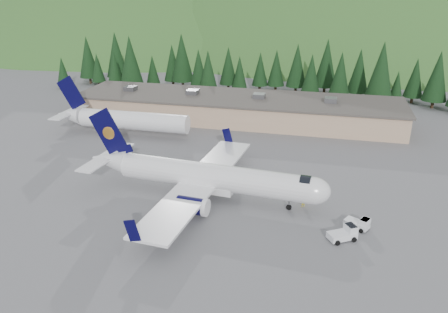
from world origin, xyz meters
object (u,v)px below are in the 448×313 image
at_px(baggage_tug_a, 344,233).
at_px(terminal_building, 236,108).
at_px(second_airliner, 120,119).
at_px(baggage_tug_b, 359,223).
at_px(ramp_worker, 303,201).
at_px(airliner, 207,177).

xyz_separation_m(baggage_tug_a, terminal_building, (-22.72, 44.58, 1.83)).
xyz_separation_m(second_airliner, baggage_tug_b, (44.41, -25.63, -2.62)).
relative_size(baggage_tug_b, ramp_worker, 1.95).
height_order(baggage_tug_b, ramp_worker, ramp_worker).
relative_size(second_airliner, terminal_building, 0.39).
distance_m(terminal_building, ramp_worker, 41.39).
bearing_deg(second_airliner, ramp_worker, -29.97).
bearing_deg(terminal_building, baggage_tug_b, -59.52).
distance_m(baggage_tug_b, terminal_building, 48.34).
xyz_separation_m(second_airliner, baggage_tug_a, (42.63, -28.58, -2.53)).
bearing_deg(baggage_tug_a, second_airliner, 113.85).
xyz_separation_m(airliner, ramp_worker, (13.42, 0.40, -2.29)).
xyz_separation_m(terminal_building, ramp_worker, (17.39, -37.52, -1.78)).
height_order(terminal_building, ramp_worker, terminal_building).
distance_m(second_airliner, baggage_tug_b, 51.34).
height_order(airliner, baggage_tug_b, airliner).
bearing_deg(ramp_worker, airliner, -35.72).
relative_size(terminal_building, ramp_worker, 42.20).
height_order(airliner, ramp_worker, airliner).
height_order(baggage_tug_a, terminal_building, terminal_building).
distance_m(airliner, terminal_building, 38.13).
bearing_deg(second_airliner, terminal_building, 38.78).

